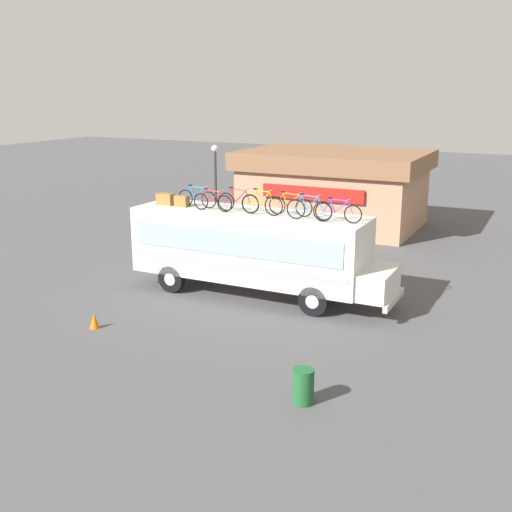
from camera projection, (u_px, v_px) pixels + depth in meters
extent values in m
plane|color=#4C4C4F|center=(249.00, 294.00, 24.69)|extent=(120.00, 120.00, 0.00)
cube|color=silver|center=(249.00, 245.00, 24.17)|extent=(9.23, 2.55, 2.57)
cube|color=silver|center=(378.00, 283.00, 22.19)|extent=(1.05, 2.35, 0.94)
cube|color=#99B7C6|center=(233.00, 244.00, 22.97)|extent=(8.49, 0.04, 0.90)
cube|color=#99B7C6|center=(263.00, 230.00, 25.20)|extent=(8.49, 0.04, 0.90)
cube|color=silver|center=(233.00, 266.00, 23.18)|extent=(8.86, 0.03, 0.12)
cube|color=silver|center=(263.00, 250.00, 25.42)|extent=(8.86, 0.03, 0.12)
cube|color=silver|center=(394.00, 300.00, 22.08)|extent=(0.16, 2.42, 0.24)
cylinder|color=black|center=(313.00, 301.00, 22.23)|extent=(1.09, 0.28, 1.09)
cylinder|color=silver|center=(313.00, 301.00, 22.23)|extent=(0.49, 0.30, 0.49)
cylinder|color=black|center=(335.00, 283.00, 24.19)|extent=(1.09, 0.28, 1.09)
cylinder|color=silver|center=(335.00, 283.00, 24.19)|extent=(0.49, 0.30, 0.49)
cylinder|color=black|center=(172.00, 279.00, 24.78)|extent=(1.09, 0.28, 1.09)
cylinder|color=silver|center=(172.00, 279.00, 24.78)|extent=(0.49, 0.30, 0.49)
cylinder|color=black|center=(201.00, 265.00, 26.75)|extent=(1.09, 0.28, 1.09)
cylinder|color=silver|center=(201.00, 265.00, 26.75)|extent=(0.49, 0.30, 0.49)
cube|color=olive|center=(165.00, 199.00, 25.26)|extent=(0.69, 0.35, 0.46)
cube|color=olive|center=(182.00, 201.00, 24.91)|extent=(0.55, 0.33, 0.43)
torus|color=black|center=(186.00, 198.00, 24.92)|extent=(0.67, 0.04, 0.67)
torus|color=black|center=(209.00, 200.00, 24.47)|extent=(0.67, 0.04, 0.67)
cylinder|color=#197FDB|center=(192.00, 192.00, 24.72)|extent=(0.20, 0.04, 0.48)
cylinder|color=#197FDB|center=(199.00, 193.00, 24.59)|extent=(0.49, 0.04, 0.46)
cylinder|color=#197FDB|center=(197.00, 187.00, 24.56)|extent=(0.64, 0.04, 0.07)
cylinder|color=#197FDB|center=(190.00, 198.00, 24.83)|extent=(0.41, 0.03, 0.05)
cylinder|color=#197FDB|center=(188.00, 192.00, 24.81)|extent=(0.26, 0.03, 0.50)
cylinder|color=#197FDB|center=(207.00, 194.00, 24.45)|extent=(0.22, 0.03, 0.47)
cylinder|color=silver|center=(204.00, 187.00, 24.42)|extent=(0.03, 0.44, 0.03)
ellipsoid|color=black|center=(190.00, 185.00, 24.68)|extent=(0.20, 0.08, 0.06)
torus|color=black|center=(201.00, 201.00, 24.21)|extent=(0.65, 0.04, 0.65)
torus|color=black|center=(225.00, 204.00, 23.76)|extent=(0.65, 0.04, 0.65)
cylinder|color=red|center=(208.00, 196.00, 24.01)|extent=(0.20, 0.04, 0.46)
cylinder|color=red|center=(215.00, 197.00, 23.88)|extent=(0.48, 0.04, 0.44)
cylinder|color=red|center=(213.00, 191.00, 23.86)|extent=(0.63, 0.04, 0.07)
cylinder|color=red|center=(205.00, 202.00, 24.12)|extent=(0.40, 0.03, 0.05)
cylinder|color=red|center=(203.00, 196.00, 24.10)|extent=(0.26, 0.03, 0.48)
cylinder|color=red|center=(222.00, 198.00, 23.75)|extent=(0.22, 0.03, 0.45)
cylinder|color=silver|center=(220.00, 191.00, 23.72)|extent=(0.03, 0.44, 0.03)
ellipsoid|color=black|center=(206.00, 189.00, 23.98)|extent=(0.20, 0.08, 0.06)
torus|color=black|center=(226.00, 202.00, 23.96)|extent=(0.71, 0.04, 0.71)
torus|color=black|center=(250.00, 204.00, 23.51)|extent=(0.71, 0.04, 0.71)
cylinder|color=red|center=(233.00, 195.00, 23.75)|extent=(0.20, 0.04, 0.51)
cylinder|color=red|center=(240.00, 196.00, 23.62)|extent=(0.48, 0.04, 0.49)
cylinder|color=red|center=(238.00, 190.00, 23.60)|extent=(0.63, 0.04, 0.07)
cylinder|color=red|center=(231.00, 202.00, 23.87)|extent=(0.40, 0.03, 0.05)
cylinder|color=red|center=(229.00, 195.00, 23.84)|extent=(0.26, 0.03, 0.53)
cylinder|color=red|center=(248.00, 197.00, 23.49)|extent=(0.22, 0.03, 0.50)
cylinder|color=silver|center=(246.00, 189.00, 23.45)|extent=(0.03, 0.44, 0.03)
ellipsoid|color=black|center=(231.00, 188.00, 23.71)|extent=(0.20, 0.08, 0.06)
torus|color=black|center=(250.00, 204.00, 23.45)|extent=(0.74, 0.04, 0.74)
torus|color=black|center=(274.00, 206.00, 23.04)|extent=(0.74, 0.04, 0.74)
cylinder|color=#B2B20C|center=(257.00, 197.00, 23.26)|extent=(0.19, 0.04, 0.53)
cylinder|color=#B2B20C|center=(264.00, 198.00, 23.14)|extent=(0.45, 0.04, 0.51)
cylinder|color=#B2B20C|center=(262.00, 191.00, 23.10)|extent=(0.58, 0.04, 0.07)
cylinder|color=#B2B20C|center=(255.00, 204.00, 23.37)|extent=(0.37, 0.03, 0.05)
cylinder|color=#B2B20C|center=(253.00, 197.00, 23.34)|extent=(0.24, 0.03, 0.55)
cylinder|color=#B2B20C|center=(272.00, 199.00, 23.01)|extent=(0.20, 0.03, 0.51)
cylinder|color=silver|center=(270.00, 191.00, 22.97)|extent=(0.03, 0.44, 0.03)
ellipsoid|color=black|center=(255.00, 189.00, 23.21)|extent=(0.20, 0.08, 0.06)
torus|color=black|center=(277.00, 205.00, 23.33)|extent=(0.67, 0.04, 0.67)
torus|color=black|center=(304.00, 208.00, 22.87)|extent=(0.67, 0.04, 0.67)
cylinder|color=orange|center=(285.00, 199.00, 23.12)|extent=(0.21, 0.04, 0.48)
cylinder|color=orange|center=(293.00, 200.00, 22.99)|extent=(0.50, 0.04, 0.46)
cylinder|color=orange|center=(291.00, 194.00, 22.97)|extent=(0.64, 0.04, 0.07)
cylinder|color=orange|center=(282.00, 206.00, 23.24)|extent=(0.41, 0.03, 0.05)
cylinder|color=orange|center=(280.00, 199.00, 23.21)|extent=(0.26, 0.03, 0.50)
cylinder|color=orange|center=(302.00, 201.00, 22.85)|extent=(0.22, 0.03, 0.47)
cylinder|color=silver|center=(299.00, 194.00, 22.82)|extent=(0.03, 0.44, 0.03)
ellipsoid|color=black|center=(283.00, 192.00, 23.09)|extent=(0.20, 0.08, 0.06)
torus|color=black|center=(296.00, 209.00, 22.50)|extent=(0.73, 0.04, 0.73)
torus|color=black|center=(323.00, 211.00, 22.06)|extent=(0.73, 0.04, 0.73)
cylinder|color=#197FDB|center=(304.00, 202.00, 22.29)|extent=(0.20, 0.04, 0.52)
cylinder|color=#197FDB|center=(312.00, 203.00, 22.17)|extent=(0.48, 0.04, 0.50)
cylinder|color=#197FDB|center=(310.00, 196.00, 22.14)|extent=(0.62, 0.04, 0.07)
cylinder|color=#197FDB|center=(301.00, 209.00, 22.41)|extent=(0.39, 0.03, 0.05)
cylinder|color=#197FDB|center=(299.00, 202.00, 22.38)|extent=(0.25, 0.03, 0.54)
cylinder|color=#197FDB|center=(320.00, 204.00, 22.03)|extent=(0.21, 0.03, 0.51)
cylinder|color=silver|center=(318.00, 196.00, 22.00)|extent=(0.03, 0.44, 0.03)
ellipsoid|color=black|center=(302.00, 194.00, 22.25)|extent=(0.20, 0.08, 0.06)
torus|color=black|center=(324.00, 212.00, 22.23)|extent=(0.66, 0.04, 0.66)
torus|color=black|center=(353.00, 214.00, 21.76)|extent=(0.66, 0.04, 0.66)
cylinder|color=purple|center=(332.00, 205.00, 22.02)|extent=(0.21, 0.04, 0.47)
cylinder|color=purple|center=(341.00, 207.00, 21.89)|extent=(0.50, 0.04, 0.45)
cylinder|color=purple|center=(339.00, 200.00, 21.87)|extent=(0.65, 0.04, 0.07)
cylinder|color=purple|center=(329.00, 212.00, 22.14)|extent=(0.41, 0.03, 0.05)
cylinder|color=purple|center=(327.00, 205.00, 22.11)|extent=(0.26, 0.03, 0.49)
cylinder|color=purple|center=(351.00, 208.00, 21.75)|extent=(0.23, 0.03, 0.46)
cylinder|color=silver|center=(348.00, 200.00, 21.72)|extent=(0.03, 0.44, 0.03)
ellipsoid|color=black|center=(330.00, 198.00, 21.99)|extent=(0.20, 0.08, 0.06)
cube|color=tan|center=(334.00, 197.00, 36.43)|extent=(9.51, 6.77, 3.34)
cube|color=brown|center=(335.00, 160.00, 35.86)|extent=(10.27, 7.31, 0.99)
cube|color=red|center=(312.00, 193.00, 33.22)|extent=(5.71, 0.16, 0.70)
cylinder|color=#1E592D|center=(303.00, 386.00, 16.07)|extent=(0.56, 0.56, 0.94)
cone|color=orange|center=(94.00, 321.00, 21.11)|extent=(0.33, 0.33, 0.54)
cylinder|color=#38383D|center=(216.00, 201.00, 30.58)|extent=(0.14, 0.14, 4.94)
sphere|color=#F2EDCC|center=(215.00, 148.00, 29.91)|extent=(0.32, 0.32, 0.32)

